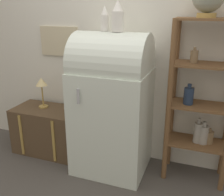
# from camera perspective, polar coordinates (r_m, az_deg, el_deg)

# --- Properties ---
(ground_plane) EXTENTS (12.00, 12.00, 0.00)m
(ground_plane) POSITION_cam_1_polar(r_m,az_deg,el_deg) (2.82, -1.76, -17.02)
(ground_plane) COLOR #4C4742
(wall_back) EXTENTS (7.00, 0.09, 2.70)m
(wall_back) POSITION_cam_1_polar(r_m,az_deg,el_deg) (2.83, 2.31, 12.83)
(wall_back) COLOR silver
(wall_back) RESTS_ON ground_plane
(refrigerator) EXTENTS (0.74, 0.66, 1.45)m
(refrigerator) POSITION_cam_1_polar(r_m,az_deg,el_deg) (2.65, -0.04, -1.00)
(refrigerator) COLOR silver
(refrigerator) RESTS_ON ground_plane
(suitcase_trunk) EXTENTS (0.78, 0.45, 0.54)m
(suitcase_trunk) POSITION_cam_1_polar(r_m,az_deg,el_deg) (3.25, -13.70, -6.77)
(suitcase_trunk) COLOR brown
(suitcase_trunk) RESTS_ON ground_plane
(shelf_unit) EXTENTS (0.60, 0.33, 1.58)m
(shelf_unit) POSITION_cam_1_polar(r_m,az_deg,el_deg) (2.60, 18.77, -0.52)
(shelf_unit) COLOR brown
(shelf_unit) RESTS_ON ground_plane
(vase_left) EXTENTS (0.08, 0.08, 0.23)m
(vase_left) POSITION_cam_1_polar(r_m,az_deg,el_deg) (2.52, -1.60, 16.72)
(vase_left) COLOR white
(vase_left) RESTS_ON refrigerator
(vase_center) EXTENTS (0.11, 0.11, 0.28)m
(vase_center) POSITION_cam_1_polar(r_m,az_deg,el_deg) (2.47, 1.26, 17.20)
(vase_center) COLOR white
(vase_center) RESTS_ON refrigerator
(desk_lamp) EXTENTS (0.13, 0.13, 0.36)m
(desk_lamp) POSITION_cam_1_polar(r_m,az_deg,el_deg) (3.12, -15.08, 2.77)
(desk_lamp) COLOR #AD8942
(desk_lamp) RESTS_ON suitcase_trunk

